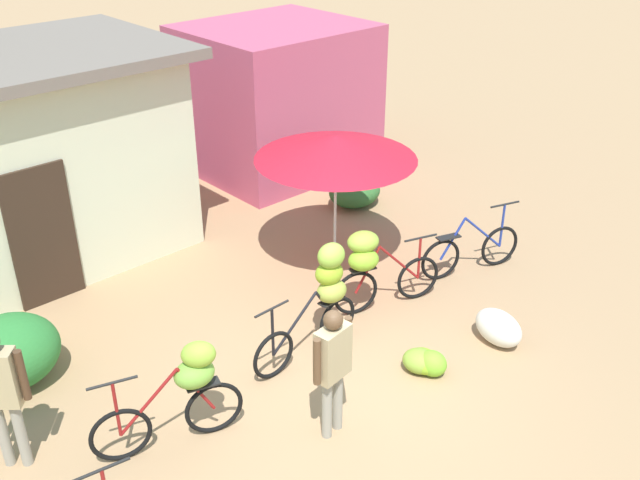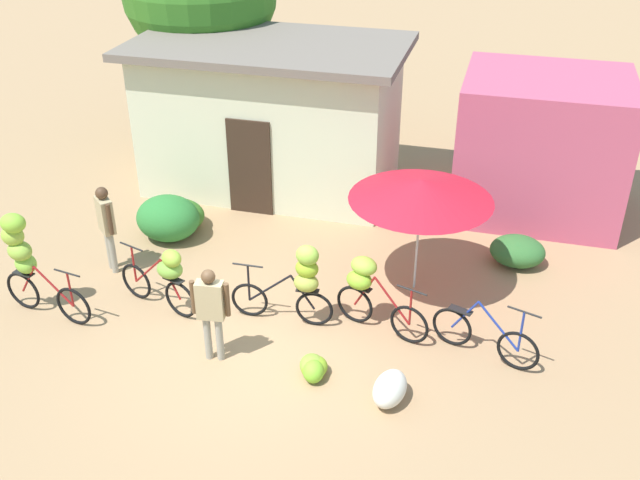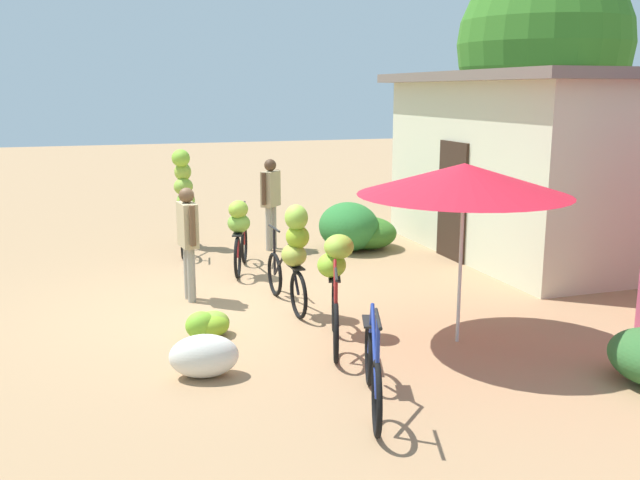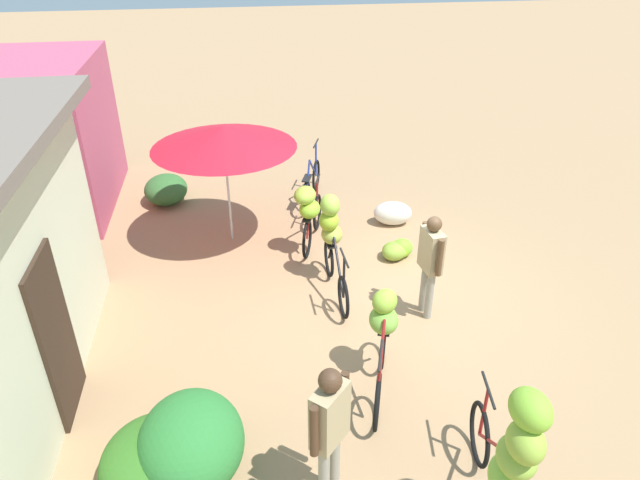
{
  "view_description": "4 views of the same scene",
  "coord_description": "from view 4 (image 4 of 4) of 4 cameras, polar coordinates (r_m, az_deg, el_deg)",
  "views": [
    {
      "loc": [
        -4.61,
        -4.71,
        5.58
      ],
      "look_at": [
        1.09,
        1.5,
        1.09
      ],
      "focal_mm": 40.83,
      "sensor_mm": 36.0,
      "label": 1
    },
    {
      "loc": [
        3.35,
        -8.31,
        7.08
      ],
      "look_at": [
        0.67,
        1.59,
        1.14
      ],
      "focal_mm": 41.14,
      "sensor_mm": 36.0,
      "label": 2
    },
    {
      "loc": [
        8.96,
        -1.57,
        2.84
      ],
      "look_at": [
        0.23,
        1.31,
        0.87
      ],
      "focal_mm": 39.43,
      "sensor_mm": 36.0,
      "label": 3
    },
    {
      "loc": [
        -6.74,
        2.14,
        5.05
      ],
      "look_at": [
        -0.19,
        1.13,
        1.21
      ],
      "focal_mm": 32.14,
      "sensor_mm": 36.0,
      "label": 4
    }
  ],
  "objects": [
    {
      "name": "person_vendor",
      "position": [
        7.92,
        10.96,
        -1.68
      ],
      "size": [
        0.58,
        0.25,
        1.56
      ],
      "color": "gray",
      "rests_on": "ground"
    },
    {
      "name": "hedge_bush_front_right",
      "position": [
        6.19,
        -12.69,
        -19.05
      ],
      "size": [
        1.22,
        1.06,
        0.87
      ],
      "primitive_type": "ellipsoid",
      "color": "#2D7833",
      "rests_on": "ground"
    },
    {
      "name": "shop_pink",
      "position": [
        12.04,
        -27.25,
        9.05
      ],
      "size": [
        3.2,
        2.8,
        2.78
      ],
      "primitive_type": "cube",
      "color": "#BA4C69",
      "rests_on": "ground"
    },
    {
      "name": "produce_sack",
      "position": [
        10.58,
        7.26,
        2.67
      ],
      "size": [
        0.55,
        0.77,
        0.44
      ],
      "primitive_type": "ellipsoid",
      "rotation": [
        0.0,
        0.0,
        1.4
      ],
      "color": "silver",
      "rests_on": "ground"
    },
    {
      "name": "market_umbrella",
      "position": [
        9.45,
        -9.58,
        10.08
      ],
      "size": [
        2.36,
        2.36,
        2.06
      ],
      "color": "beige",
      "rests_on": "ground"
    },
    {
      "name": "ground_plane",
      "position": [
        8.69,
        7.26,
        -5.71
      ],
      "size": [
        60.0,
        60.0,
        0.0
      ],
      "primitive_type": "plane",
      "color": "#A57F58"
    },
    {
      "name": "bicycle_by_shop",
      "position": [
        9.46,
        -1.08,
        2.99
      ],
      "size": [
        1.57,
        0.69,
        1.21
      ],
      "color": "black",
      "rests_on": "ground"
    },
    {
      "name": "hedge_bush_front_left",
      "position": [
        6.32,
        -16.04,
        -20.35
      ],
      "size": [
        1.18,
        1.09,
        0.58
      ],
      "primitive_type": "ellipsoid",
      "color": "#356E23",
      "rests_on": "ground"
    },
    {
      "name": "banana_pile_on_ground",
      "position": [
        9.58,
        7.67,
        -0.99
      ],
      "size": [
        0.51,
        0.62,
        0.32
      ],
      "color": "#83A736",
      "rests_on": "ground"
    },
    {
      "name": "bicycle_center_loaded",
      "position": [
        8.51,
        1.19,
        0.38
      ],
      "size": [
        1.7,
        0.4,
        1.44
      ],
      "color": "black",
      "rests_on": "ground"
    },
    {
      "name": "bicycle_leftmost",
      "position": [
        5.42,
        18.61,
        -19.55
      ],
      "size": [
        1.71,
        0.51,
        1.8
      ],
      "color": "black",
      "rests_on": "ground"
    },
    {
      "name": "bicycle_near_pile",
      "position": [
        6.88,
        6.27,
        -9.32
      ],
      "size": [
        1.57,
        0.6,
        1.19
      ],
      "color": "black",
      "rests_on": "ground"
    },
    {
      "name": "hedge_bush_mid",
      "position": [
        11.7,
        -15.09,
        4.89
      ],
      "size": [
        0.99,
        0.83,
        0.54
      ],
      "primitive_type": "ellipsoid",
      "color": "#32692F",
      "rests_on": "ground"
    },
    {
      "name": "bicycle_rightmost",
      "position": [
        11.3,
        -0.87,
        5.56
      ],
      "size": [
        1.62,
        0.59,
        1.03
      ],
      "color": "black",
      "rests_on": "ground"
    },
    {
      "name": "person_bystander",
      "position": [
        5.45,
        0.97,
        -17.84
      ],
      "size": [
        0.45,
        0.42,
        1.64
      ],
      "color": "gray",
      "rests_on": "ground"
    }
  ]
}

